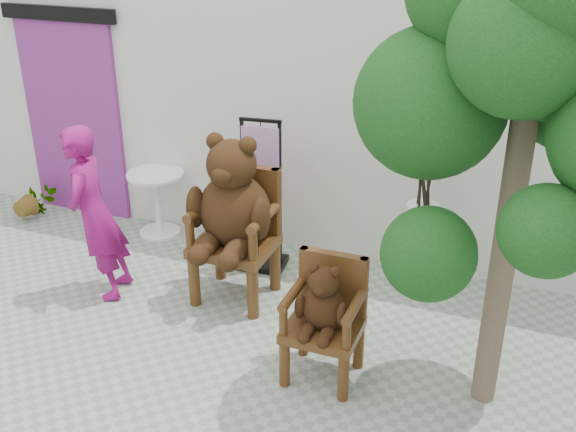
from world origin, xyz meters
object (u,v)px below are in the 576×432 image
(person, at_px, (95,214))
(display_stand, at_px, (262,212))
(stool_bucket, at_px, (422,222))
(chair_big, at_px, (234,210))
(tree, at_px, (528,68))
(chair_small, at_px, (325,309))
(cafe_table, at_px, (157,196))

(person, bearing_deg, display_stand, 114.89)
(display_stand, distance_m, stool_bucket, 1.51)
(chair_big, relative_size, tree, 0.46)
(chair_small, bearing_deg, stool_bucket, 76.05)
(chair_big, bearing_deg, cafe_table, 146.84)
(tree, bearing_deg, cafe_table, 155.91)
(chair_big, height_order, stool_bucket, chair_big)
(chair_small, height_order, stool_bucket, stool_bucket)
(stool_bucket, bearing_deg, cafe_table, 179.07)
(cafe_table, xyz_separation_m, display_stand, (1.33, -0.26, 0.14))
(cafe_table, distance_m, stool_bucket, 2.84)
(chair_small, distance_m, person, 2.32)
(stool_bucket, bearing_deg, chair_big, -151.15)
(chair_big, distance_m, stool_bucket, 1.73)
(chair_small, height_order, cafe_table, chair_small)
(chair_small, distance_m, display_stand, 1.77)
(cafe_table, bearing_deg, person, -82.87)
(person, relative_size, display_stand, 1.05)
(person, bearing_deg, chair_big, 92.68)
(chair_big, height_order, cafe_table, chair_big)
(chair_small, xyz_separation_m, tree, (1.15, 0.05, 1.86))
(chair_big, bearing_deg, person, -162.09)
(cafe_table, bearing_deg, tree, -24.09)
(person, xyz_separation_m, display_stand, (1.18, 0.99, -0.21))
(cafe_table, bearing_deg, chair_big, -33.16)
(chair_big, xyz_separation_m, cafe_table, (-1.33, 0.87, -0.43))
(cafe_table, height_order, stool_bucket, stool_bucket)
(chair_big, height_order, display_stand, chair_big)
(person, distance_m, tree, 3.82)
(chair_small, xyz_separation_m, stool_bucket, (0.40, 1.60, 0.06))
(display_stand, distance_m, tree, 3.21)
(cafe_table, relative_size, tree, 0.21)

